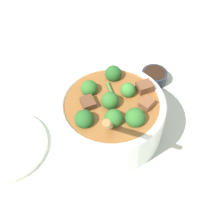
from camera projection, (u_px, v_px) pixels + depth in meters
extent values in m
plane|color=#ADBCAD|center=(112.00, 130.00, 0.71)|extent=(4.00, 4.00, 0.00)
cylinder|color=white|center=(112.00, 117.00, 0.67)|extent=(0.24, 0.24, 0.10)
torus|color=white|center=(112.00, 103.00, 0.62)|extent=(0.24, 0.24, 0.02)
cylinder|color=brown|center=(112.00, 113.00, 0.65)|extent=(0.22, 0.22, 0.07)
sphere|color=#387F33|center=(127.00, 89.00, 0.63)|extent=(0.03, 0.03, 0.03)
cylinder|color=#6B9956|center=(127.00, 96.00, 0.65)|extent=(0.01, 0.01, 0.02)
sphere|color=#235B23|center=(113.00, 74.00, 0.66)|extent=(0.04, 0.04, 0.04)
cylinder|color=#6B9956|center=(113.00, 82.00, 0.69)|extent=(0.01, 0.01, 0.02)
sphere|color=#2D6B28|center=(111.00, 102.00, 0.61)|extent=(0.04, 0.04, 0.04)
cylinder|color=#6B9956|center=(111.00, 110.00, 0.63)|extent=(0.01, 0.01, 0.02)
sphere|color=#2D6B28|center=(89.00, 88.00, 0.64)|extent=(0.04, 0.04, 0.04)
cylinder|color=#6B9956|center=(90.00, 96.00, 0.66)|extent=(0.01, 0.01, 0.02)
sphere|color=#2D6B28|center=(135.00, 118.00, 0.59)|extent=(0.04, 0.04, 0.04)
cylinder|color=#6B9956|center=(134.00, 126.00, 0.61)|extent=(0.02, 0.02, 0.02)
sphere|color=#235B23|center=(84.00, 119.00, 0.58)|extent=(0.04, 0.04, 0.04)
cylinder|color=#6B9956|center=(85.00, 127.00, 0.61)|extent=(0.01, 0.01, 0.02)
sphere|color=#2D6B28|center=(114.00, 118.00, 0.59)|extent=(0.04, 0.04, 0.04)
cylinder|color=#6B9956|center=(114.00, 126.00, 0.61)|extent=(0.01, 0.01, 0.02)
cube|color=brown|center=(144.00, 88.00, 0.64)|extent=(0.04, 0.04, 0.02)
cube|color=brown|center=(146.00, 104.00, 0.61)|extent=(0.03, 0.03, 0.02)
cube|color=brown|center=(88.00, 104.00, 0.62)|extent=(0.04, 0.04, 0.02)
cylinder|color=#3D7533|center=(110.00, 88.00, 0.64)|extent=(0.02, 0.03, 0.01)
ellipsoid|color=olive|center=(111.00, 126.00, 0.59)|extent=(0.04, 0.03, 0.01)
cylinder|color=olive|center=(109.00, 125.00, 0.49)|extent=(0.09, 0.09, 0.16)
cylinder|color=#232833|center=(154.00, 77.00, 0.80)|extent=(0.07, 0.07, 0.03)
cylinder|color=black|center=(155.00, 74.00, 0.79)|extent=(0.06, 0.06, 0.01)
cylinder|color=silver|center=(5.00, 146.00, 0.67)|extent=(0.20, 0.20, 0.01)
torus|color=silver|center=(4.00, 145.00, 0.66)|extent=(0.19, 0.19, 0.01)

